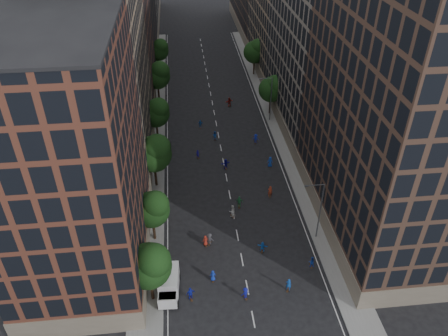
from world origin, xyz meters
name	(u,v)px	position (x,y,z in m)	size (l,w,h in m)	color
ground	(219,136)	(0.00, 40.00, 0.00)	(240.00, 240.00, 0.00)	black
sidewalk_left	(155,120)	(-12.00, 47.50, 0.07)	(4.00, 105.00, 0.15)	slate
sidewalk_right	(274,114)	(12.00, 47.50, 0.07)	(4.00, 105.00, 0.15)	slate
bldg_left_a	(70,164)	(-19.00, 11.00, 15.00)	(14.00, 22.00, 30.00)	#592E22
bldg_left_b	(96,63)	(-19.00, 35.00, 17.00)	(14.00, 26.00, 34.00)	#887259
bldg_left_c	(114,34)	(-19.00, 58.00, 14.00)	(14.00, 20.00, 28.00)	#592E22
bldg_right_a	(395,105)	(19.00, 15.00, 18.00)	(14.00, 30.00, 36.00)	#442F24
bldg_right_b	(323,38)	(19.00, 44.00, 16.50)	(14.00, 28.00, 33.00)	#6D645A
tree_left_0	(150,265)	(-11.01, 3.85, 5.96)	(5.20, 5.20, 8.83)	black
tree_left_1	(153,208)	(-11.02, 13.86, 5.55)	(4.80, 4.80, 8.21)	black
tree_left_2	(154,152)	(-10.99, 25.83, 6.36)	(5.60, 5.60, 9.45)	black
tree_left_3	(156,112)	(-11.02, 39.85, 5.82)	(5.00, 5.00, 8.58)	black
tree_left_4	(158,75)	(-11.00, 55.84, 6.10)	(5.40, 5.40, 9.08)	black
tree_left_5	(159,49)	(-11.02, 71.86, 5.68)	(4.80, 4.80, 8.33)	black
tree_right_a	(272,88)	(11.38, 47.85, 5.63)	(5.00, 5.00, 8.39)	black
tree_right_b	(256,51)	(11.39, 67.85, 5.96)	(5.20, 5.20, 8.83)	black
streetlamp_near	(319,208)	(10.37, 12.00, 5.17)	(2.64, 0.22, 9.06)	#595B60
streetlamp_far	(270,97)	(10.37, 45.00, 5.17)	(2.64, 0.22, 9.06)	#595B60
cargo_van	(169,284)	(-9.29, 4.74, 1.45)	(2.74, 5.30, 2.74)	white
skater_0	(213,276)	(-4.00, 6.04, 0.77)	(0.76, 0.49, 1.55)	#1634B4
skater_1	(288,285)	(4.77, 3.60, 0.91)	(0.66, 0.44, 1.82)	#1449A7
skater_2	(311,262)	(8.50, 6.95, 0.77)	(0.75, 0.59, 1.55)	#1436A3
skater_3	(245,293)	(-0.47, 3.01, 0.79)	(1.02, 0.59, 1.58)	#11168E
skater_4	(191,294)	(-6.81, 3.52, 0.92)	(1.08, 0.45, 1.85)	#141FA8
skater_5	(262,247)	(2.84, 10.18, 0.77)	(1.43, 0.46, 1.54)	#1655B5
skater_6	(205,241)	(-4.48, 12.11, 0.78)	(0.76, 0.49, 1.55)	#AE2B1D
skater_7	(270,191)	(6.03, 21.41, 0.94)	(0.69, 0.45, 1.88)	#9B3119
skater_8	(232,211)	(-0.24, 17.44, 0.97)	(0.94, 0.73, 1.94)	silver
skater_9	(210,239)	(-3.89, 12.29, 0.85)	(1.10, 0.63, 1.70)	#414045
skater_10	(239,202)	(1.06, 19.40, 0.95)	(1.11, 0.46, 1.90)	#206C38
skater_11	(226,164)	(0.16, 29.53, 0.87)	(1.62, 0.52, 1.75)	#15139B
skater_12	(270,162)	(7.58, 29.24, 0.92)	(0.90, 0.59, 1.85)	#143CA9
skater_13	(198,154)	(-4.28, 33.24, 0.76)	(0.55, 0.36, 1.51)	#1A139B
skater_14	(215,136)	(-0.81, 38.99, 0.83)	(0.81, 0.63, 1.66)	#1549AD
skater_15	(256,139)	(6.45, 36.99, 0.89)	(1.15, 0.66, 1.77)	#1525AE
skater_16	(200,124)	(-3.17, 43.54, 0.83)	(0.97, 0.40, 1.65)	#144DA4
skater_17	(229,102)	(3.41, 52.00, 0.97)	(1.79, 0.57, 1.93)	#A2221B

